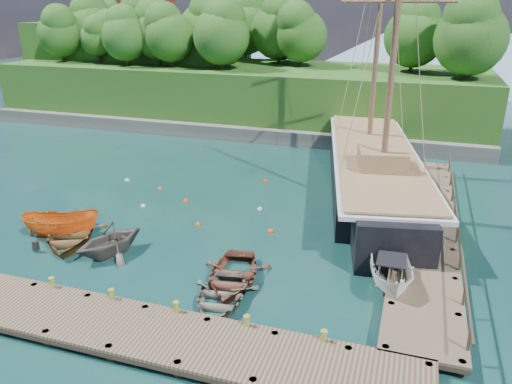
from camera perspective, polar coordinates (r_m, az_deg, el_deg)
ground at (r=25.89m, az=-7.89°, el=-7.59°), size 160.00×160.00×0.00m
dock_near at (r=20.02m, az=-10.91°, el=-15.80°), size 20.00×3.20×1.10m
dock_east at (r=29.78m, az=18.81°, el=-3.68°), size 3.20×24.00×1.10m
bollard_0 at (r=24.25m, az=-22.01°, el=-11.20°), size 0.26×0.26×0.45m
bollard_1 at (r=22.60m, az=-15.97°, el=-12.90°), size 0.26×0.26×0.45m
bollard_2 at (r=21.25m, az=-8.98°, el=-14.66°), size 0.26×0.26×0.45m
bollard_3 at (r=20.26m, az=-1.06°, el=-16.38°), size 0.26×0.26×0.45m
bollard_4 at (r=19.68m, az=7.65°, el=-17.89°), size 0.26×0.26×0.45m
rowboat_0 at (r=29.21m, az=-20.40°, el=-5.33°), size 5.34×6.01×1.03m
rowboat_1 at (r=27.17m, az=-16.23°, el=-6.83°), size 4.44×4.70×1.95m
rowboat_2 at (r=23.73m, az=-2.72°, el=-10.26°), size 4.08×5.17×0.97m
rowboat_3 at (r=22.31m, az=-4.09°, el=-12.51°), size 3.61×4.66×0.89m
motorboat_orange at (r=30.03m, az=-21.16°, el=-4.70°), size 4.57×2.87×1.65m
cabin_boat_white at (r=24.14m, az=14.96°, el=-10.43°), size 2.64×5.06×1.86m
schooner at (r=35.09m, az=13.24°, el=2.04°), size 9.67×29.65×22.30m
mooring_buoy_0 at (r=32.77m, az=-12.78°, el=-1.61°), size 0.31×0.31×0.31m
mooring_buoy_1 at (r=33.01m, az=-8.03°, el=-1.10°), size 0.35×0.35×0.35m
mooring_buoy_2 at (r=29.53m, az=-6.63°, el=-3.78°), size 0.32×0.32×0.32m
mooring_buoy_3 at (r=31.47m, az=0.43°, el=-2.01°), size 0.31×0.31×0.31m
mooring_buoy_4 at (r=35.50m, az=-10.92°, el=0.32°), size 0.29×0.29×0.29m
mooring_buoy_5 at (r=36.23m, az=1.07°, el=1.14°), size 0.34×0.34×0.34m
mooring_buoy_6 at (r=37.73m, az=-14.51°, el=1.27°), size 0.33×0.33×0.33m
mooring_buoy_7 at (r=28.49m, az=1.69°, el=-4.59°), size 0.35×0.35×0.35m
headland at (r=57.04m, az=-6.23°, el=14.06°), size 51.00×19.31×12.90m
distant_ridge at (r=90.84m, az=14.77°, el=15.30°), size 117.00×40.00×10.00m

